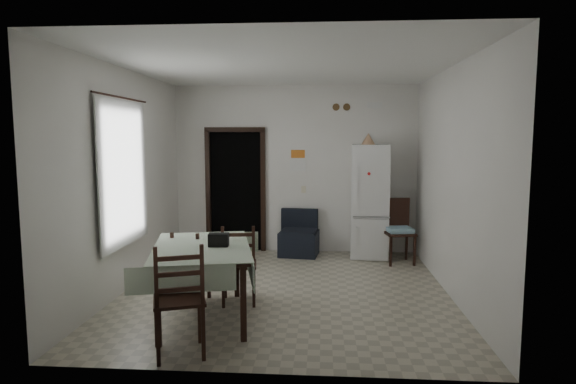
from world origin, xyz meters
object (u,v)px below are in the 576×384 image
(dining_table, at_px, (202,282))
(dining_chair_far_right, at_px, (239,263))
(dining_chair_far_left, at_px, (191,266))
(dining_chair_near_head, at_px, (179,298))
(navy_seat, at_px, (299,233))
(fridge, at_px, (370,201))
(corner_chair, at_px, (399,231))

(dining_table, xyz_separation_m, dining_chair_far_right, (0.32, 0.53, 0.08))
(dining_table, xyz_separation_m, dining_chair_far_left, (-0.28, 0.54, 0.03))
(dining_chair_far_left, relative_size, dining_chair_far_right, 0.91)
(dining_table, height_order, dining_chair_near_head, dining_chair_near_head)
(navy_seat, bearing_deg, dining_chair_far_left, -109.70)
(fridge, xyz_separation_m, corner_chair, (0.44, -0.41, -0.43))
(corner_chair, relative_size, dining_table, 0.65)
(dining_chair_far_right, bearing_deg, dining_chair_near_head, 70.14)
(fridge, distance_m, dining_chair_far_right, 3.05)
(dining_chair_far_left, xyz_separation_m, dining_chair_far_right, (0.59, -0.00, 0.05))
(fridge, distance_m, corner_chair, 0.74)
(fridge, relative_size, dining_chair_far_left, 2.13)
(dining_table, bearing_deg, dining_chair_far_right, 46.49)
(fridge, distance_m, dining_chair_near_head, 4.41)
(dining_chair_far_left, bearing_deg, corner_chair, -135.98)
(dining_table, xyz_separation_m, dining_chair_near_head, (0.01, -0.90, 0.13))
(fridge, bearing_deg, navy_seat, -176.25)
(dining_table, bearing_deg, dining_chair_far_left, 104.33)
(dining_chair_far_left, bearing_deg, fridge, -126.08)
(dining_chair_far_right, height_order, dining_chair_near_head, dining_chair_near_head)
(fridge, distance_m, dining_chair_far_left, 3.44)
(dining_chair_far_left, bearing_deg, dining_chair_far_right, -171.90)
(fridge, relative_size, dining_chair_far_right, 1.93)
(fridge, height_order, corner_chair, fridge)
(corner_chair, bearing_deg, dining_chair_near_head, -135.44)
(navy_seat, distance_m, dining_chair_far_left, 2.70)
(navy_seat, relative_size, dining_table, 0.49)
(dining_chair_far_right, xyz_separation_m, dining_chair_near_head, (-0.31, -1.43, 0.05))
(dining_table, bearing_deg, fridge, 41.64)
(dining_chair_far_left, bearing_deg, dining_table, 125.70)
(dining_chair_far_right, relative_size, dining_chair_near_head, 0.91)
(corner_chair, relative_size, dining_chair_near_head, 0.96)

